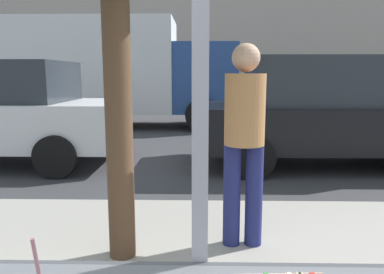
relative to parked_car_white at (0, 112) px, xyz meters
The scene contains 7 objects.
ground_plane 4.45m from the parked_car_white, 39.22° to the left, with size 60.00×60.00×0.00m, color #38383A.
sidewalk_strip 5.03m from the parked_car_white, 47.16° to the right, with size 16.00×2.80×0.12m, color #9E998E.
building_facade_far 15.18m from the parked_car_white, 77.01° to the left, with size 28.00×1.20×6.01m, color #A89E8E.
parked_car_white is the anchor object (origin of this frame).
parked_car_black 5.47m from the parked_car_white, ahead, with size 4.45×2.05×1.79m.
box_truck 4.88m from the parked_car_white, 76.76° to the left, with size 6.22×2.44×3.02m.
pedestrian 5.00m from the parked_car_white, 41.81° to the right, with size 0.32×0.32×1.63m.
Camera 1 is at (0.00, -1.07, 1.51)m, focal length 35.50 mm.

